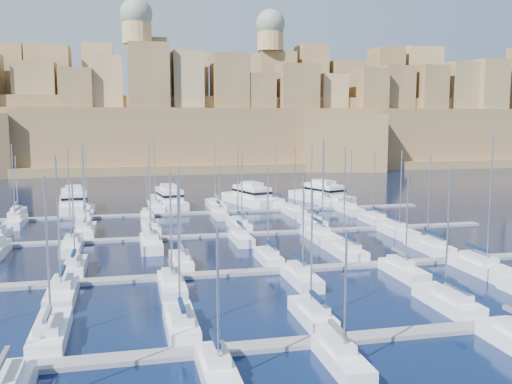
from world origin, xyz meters
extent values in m
plane|color=black|center=(0.00, 0.00, 0.00)|extent=(600.00, 600.00, 0.00)
cube|color=slate|center=(0.00, -34.00, 0.20)|extent=(84.00, 2.00, 0.40)
cube|color=slate|center=(0.00, -12.00, 0.20)|extent=(84.00, 2.00, 0.40)
cube|color=slate|center=(0.00, 10.00, 0.20)|extent=(84.00, 2.00, 0.40)
cube|color=slate|center=(0.00, 32.00, 0.20)|extent=(84.00, 2.00, 0.40)
cube|color=white|center=(-23.46, -28.46, 0.53)|extent=(2.72, 9.08, 1.65)
cube|color=silver|center=(-23.46, -29.37, 1.70)|extent=(1.91, 4.09, 0.70)
cylinder|color=#9EA0A8|center=(-23.46, -28.01, 7.53)|extent=(0.18, 0.18, 12.36)
cube|color=#595B60|center=(-23.46, -29.82, 2.75)|extent=(0.35, 3.63, 0.35)
cube|color=white|center=(-12.76, -28.66, 0.52)|extent=(2.61, 8.69, 1.63)
cube|color=silver|center=(-12.76, -29.52, 1.68)|extent=(1.82, 3.91, 0.70)
cylinder|color=#9EA0A8|center=(-12.76, -28.22, 7.23)|extent=(0.18, 0.18, 11.79)
cube|color=#0D1D3F|center=(-12.76, -29.96, 2.73)|extent=(0.35, 3.48, 0.35)
cube|color=white|center=(-0.91, -29.04, 0.50)|extent=(2.38, 7.93, 1.60)
cube|color=silver|center=(-0.91, -29.83, 1.65)|extent=(1.66, 3.57, 0.70)
cylinder|color=#9EA0A8|center=(-0.91, -28.64, 6.62)|extent=(0.18, 0.18, 10.65)
cube|color=#0D1D3F|center=(-0.91, -30.23, 2.70)|extent=(0.35, 3.17, 0.35)
cube|color=white|center=(13.06, -28.43, 0.53)|extent=(2.74, 9.14, 1.66)
cube|color=silver|center=(13.06, -29.34, 1.71)|extent=(1.92, 4.11, 0.70)
cylinder|color=#9EA0A8|center=(13.06, -27.97, 7.57)|extent=(0.18, 0.18, 12.42)
cube|color=#0D1D3F|center=(13.06, -29.80, 2.76)|extent=(0.35, 3.66, 0.35)
cube|color=silver|center=(-25.15, -39.34, 1.79)|extent=(2.28, 4.88, 0.70)
cube|color=#595B60|center=(-25.15, -38.79, 2.84)|extent=(0.35, 4.34, 0.35)
cube|color=white|center=(-11.14, -38.90, 0.50)|extent=(2.34, 7.81, 1.59)
cube|color=silver|center=(-11.14, -38.12, 1.64)|extent=(1.64, 3.51, 0.70)
cylinder|color=#9EA0A8|center=(-11.14, -39.29, 6.21)|extent=(0.18, 0.18, 9.84)
cube|color=#0D1D3F|center=(-11.14, -37.73, 2.69)|extent=(0.35, 3.12, 0.35)
cube|color=white|center=(-1.87, -38.80, 0.49)|extent=(2.28, 7.60, 1.58)
cube|color=silver|center=(-1.87, -38.04, 1.63)|extent=(1.60, 3.42, 0.70)
cylinder|color=#9EA0A8|center=(-1.87, -39.18, 5.86)|extent=(0.18, 0.18, 9.15)
cube|color=#595B60|center=(-1.87, -37.66, 2.68)|extent=(0.35, 3.04, 0.35)
cube|color=white|center=(-23.25, -6.97, 0.50)|extent=(2.42, 8.06, 1.60)
cube|color=silver|center=(-23.25, -7.78, 1.65)|extent=(1.69, 3.63, 0.70)
cylinder|color=#9EA0A8|center=(-23.25, -6.57, 6.06)|extent=(0.18, 0.18, 9.52)
cube|color=#0D1D3F|center=(-23.25, -8.18, 2.70)|extent=(0.35, 3.22, 0.35)
cube|color=white|center=(-10.64, -6.94, 0.50)|extent=(2.44, 8.12, 1.61)
cube|color=silver|center=(-10.64, -7.75, 1.66)|extent=(1.71, 3.66, 0.70)
cylinder|color=#9EA0A8|center=(-10.64, -6.53, 6.96)|extent=(0.18, 0.18, 11.31)
cube|color=#595B60|center=(-10.64, -8.16, 2.71)|extent=(0.35, 3.25, 0.35)
cube|color=white|center=(0.49, -7.21, 0.49)|extent=(2.27, 7.57, 1.58)
cube|color=silver|center=(0.49, -7.97, 1.63)|extent=(1.59, 3.41, 0.70)
cylinder|color=#9EA0A8|center=(0.49, -6.83, 6.72)|extent=(0.18, 0.18, 10.88)
cube|color=#0D1D3F|center=(0.49, -8.35, 2.68)|extent=(0.35, 3.03, 0.35)
cube|color=white|center=(11.38, -6.06, 0.55)|extent=(2.97, 9.89, 1.69)
cube|color=silver|center=(11.38, -7.05, 1.74)|extent=(2.08, 4.45, 0.70)
cylinder|color=#9EA0A8|center=(11.38, -5.56, 8.02)|extent=(0.18, 0.18, 13.26)
cube|color=#0D1D3F|center=(11.38, -7.54, 2.79)|extent=(0.35, 3.95, 0.35)
cube|color=white|center=(23.75, -6.28, 0.54)|extent=(2.83, 9.45, 1.67)
cube|color=silver|center=(23.75, -7.22, 1.72)|extent=(1.98, 4.25, 0.70)
cylinder|color=#9EA0A8|center=(23.75, -5.80, 7.40)|extent=(0.18, 0.18, 12.06)
cube|color=#0D1D3F|center=(23.75, -7.69, 2.77)|extent=(0.35, 3.78, 0.35)
cube|color=white|center=(-23.67, -17.59, 0.53)|extent=(2.75, 9.18, 1.66)
cube|color=silver|center=(-23.67, -16.67, 1.71)|extent=(1.93, 4.13, 0.70)
cylinder|color=#9EA0A8|center=(-23.67, -18.05, 8.03)|extent=(0.18, 0.18, 13.34)
cube|color=#0D1D3F|center=(-23.67, -16.21, 2.76)|extent=(0.35, 3.67, 0.35)
cube|color=white|center=(-12.61, -17.34, 0.52)|extent=(2.60, 8.67, 1.63)
cube|color=silver|center=(-12.61, -16.47, 1.68)|extent=(1.82, 3.90, 0.70)
cylinder|color=#9EA0A8|center=(-12.61, -17.77, 7.11)|extent=(0.18, 0.18, 11.54)
cube|color=#595B60|center=(-12.61, -16.03, 2.73)|extent=(0.35, 3.47, 0.35)
cube|color=white|center=(1.75, -17.29, 0.51)|extent=(2.58, 8.58, 1.63)
cube|color=silver|center=(1.75, -16.43, 1.68)|extent=(1.80, 3.86, 0.70)
cylinder|color=#9EA0A8|center=(1.75, -17.72, 6.81)|extent=(0.18, 0.18, 10.96)
cube|color=#0D1D3F|center=(1.75, -16.00, 2.73)|extent=(0.35, 3.43, 0.35)
cube|color=white|center=(14.24, -17.20, 0.51)|extent=(2.52, 8.40, 1.62)
cube|color=silver|center=(14.24, -16.36, 1.67)|extent=(1.76, 3.78, 0.70)
cylinder|color=#9EA0A8|center=(14.24, -17.62, 6.58)|extent=(0.18, 0.18, 10.52)
cube|color=#595B60|center=(14.24, -15.94, 2.72)|extent=(0.35, 3.36, 0.35)
cube|color=white|center=(24.00, -18.34, 0.57)|extent=(3.20, 10.68, 1.73)
cube|color=silver|center=(24.00, -17.27, 1.78)|extent=(2.24, 4.81, 0.70)
cylinder|color=#9EA0A8|center=(24.00, -18.88, 9.07)|extent=(0.18, 0.18, 15.28)
cube|color=#0D1D3F|center=(24.00, -16.74, 2.83)|extent=(0.35, 4.27, 0.35)
cube|color=white|center=(-23.44, 15.77, 0.54)|extent=(2.86, 9.53, 1.68)
cube|color=silver|center=(-23.44, 14.81, 1.73)|extent=(2.00, 4.29, 0.70)
cylinder|color=#9EA0A8|center=(-23.44, 16.24, 7.73)|extent=(0.18, 0.18, 12.70)
cube|color=#595B60|center=(-23.44, 14.34, 2.78)|extent=(0.35, 3.81, 0.35)
cube|color=white|center=(-13.37, 15.78, 0.54)|extent=(2.87, 9.57, 1.68)
cube|color=silver|center=(-13.37, 14.83, 1.73)|extent=(2.01, 4.30, 0.70)
cylinder|color=#9EA0A8|center=(-13.37, 16.26, 8.05)|extent=(0.18, 0.18, 13.35)
cube|color=#595B60|center=(-13.37, 14.35, 2.78)|extent=(0.35, 3.83, 0.35)
cube|color=white|center=(1.13, 15.68, 0.53)|extent=(2.81, 9.35, 1.67)
cube|color=silver|center=(1.13, 14.74, 1.72)|extent=(1.96, 4.21, 0.70)
cylinder|color=#9EA0A8|center=(1.13, 16.15, 7.52)|extent=(0.18, 0.18, 12.31)
cube|color=#0D1D3F|center=(1.13, 14.27, 2.77)|extent=(0.35, 3.74, 0.35)
cube|color=white|center=(13.94, 15.51, 0.53)|extent=(2.70, 9.01, 1.65)
cube|color=silver|center=(13.94, 14.61, 1.70)|extent=(1.89, 4.06, 0.70)
cylinder|color=#9EA0A8|center=(13.94, 15.96, 7.73)|extent=(0.18, 0.18, 12.75)
cube|color=#0D1D3F|center=(13.94, 14.16, 2.75)|extent=(0.35, 3.61, 0.35)
cube|color=white|center=(25.42, 15.41, 0.52)|extent=(2.65, 8.82, 1.64)
cube|color=silver|center=(25.42, 14.53, 1.69)|extent=(1.85, 3.97, 0.70)
cylinder|color=#9EA0A8|center=(25.42, 15.85, 7.14)|extent=(0.18, 0.18, 11.59)
cube|color=#0D1D3F|center=(25.42, 14.09, 2.74)|extent=(0.35, 3.53, 0.35)
cube|color=white|center=(-24.61, 4.62, 0.52)|extent=(2.63, 8.77, 1.64)
cube|color=silver|center=(-24.61, 5.49, 1.69)|extent=(1.84, 3.95, 0.70)
cylinder|color=#9EA0A8|center=(-24.61, 4.18, 7.79)|extent=(0.18, 0.18, 12.90)
cube|color=#0D1D3F|center=(-24.61, 5.93, 2.74)|extent=(0.35, 3.51, 0.35)
cube|color=white|center=(-13.82, 4.14, 0.54)|extent=(2.92, 9.72, 1.69)
cube|color=silver|center=(-13.82, 5.11, 1.74)|extent=(2.04, 4.37, 0.70)
cylinder|color=#9EA0A8|center=(-13.82, 3.66, 8.27)|extent=(0.18, 0.18, 13.78)
cube|color=#595B60|center=(-13.82, 5.60, 2.79)|extent=(0.35, 3.89, 0.35)
cube|color=white|center=(-0.56, 4.91, 0.50)|extent=(2.45, 8.18, 1.61)
cube|color=silver|center=(-0.56, 5.73, 1.66)|extent=(1.72, 3.68, 0.70)
cylinder|color=#9EA0A8|center=(-0.56, 4.50, 7.35)|extent=(0.18, 0.18, 12.09)
cube|color=#0D1D3F|center=(-0.56, 6.14, 2.71)|extent=(0.35, 3.27, 0.35)
cube|color=white|center=(11.42, 3.73, 0.56)|extent=(3.16, 10.53, 1.73)
cube|color=silver|center=(11.42, 4.79, 1.78)|extent=(2.21, 4.74, 0.70)
cylinder|color=#9EA0A8|center=(11.42, 3.21, 8.50)|extent=(0.18, 0.18, 14.15)
cube|color=#0D1D3F|center=(11.42, 5.31, 2.83)|extent=(0.35, 4.21, 0.35)
cube|color=white|center=(24.40, 4.30, 0.53)|extent=(2.82, 9.40, 1.67)
cube|color=silver|center=(24.40, 5.24, 1.72)|extent=(1.97, 4.23, 0.70)
cylinder|color=#9EA0A8|center=(24.40, 3.83, 7.41)|extent=(0.18, 0.18, 12.08)
cube|color=#0D1D3F|center=(24.40, 5.71, 2.77)|extent=(0.35, 3.76, 0.35)
cube|color=white|center=(-37.14, 36.84, 0.49)|extent=(2.30, 7.68, 1.58)
cube|color=silver|center=(-37.14, 36.07, 1.63)|extent=(1.61, 3.46, 0.70)
cylinder|color=#9EA0A8|center=(-37.14, 37.23, 6.35)|extent=(0.18, 0.18, 10.13)
cube|color=#595B60|center=(-37.14, 35.69, 2.68)|extent=(0.35, 3.07, 0.35)
cube|color=white|center=(-24.48, 37.30, 0.52)|extent=(2.58, 8.61, 1.63)
cube|color=silver|center=(-24.48, 36.44, 1.68)|extent=(1.81, 3.87, 0.70)
cylinder|color=#9EA0A8|center=(-24.48, 37.73, 6.59)|extent=(0.18, 0.18, 10.52)
cube|color=#0D1D3F|center=(-24.48, 36.01, 2.73)|extent=(0.35, 3.44, 0.35)
cube|color=white|center=(-11.40, 38.13, 0.56)|extent=(3.08, 10.26, 1.71)
cube|color=silver|center=(-11.40, 37.10, 1.76)|extent=(2.15, 4.62, 0.70)
cylinder|color=#9EA0A8|center=(-11.40, 38.64, 8.51)|extent=(0.18, 0.18, 14.19)
cube|color=#595B60|center=(-11.40, 36.59, 2.81)|extent=(0.35, 4.10, 0.35)
cube|color=white|center=(0.76, 38.06, 0.55)|extent=(3.04, 10.12, 1.71)
cube|color=silver|center=(0.76, 37.05, 1.76)|extent=(2.13, 4.55, 0.70)
cylinder|color=#9EA0A8|center=(0.76, 38.57, 7.67)|extent=(0.18, 0.18, 12.52)
cube|color=#595B60|center=(0.76, 36.54, 2.81)|extent=(0.35, 4.05, 0.35)
cube|color=white|center=(13.52, 37.51, 0.53)|extent=(2.71, 9.02, 1.65)
cube|color=silver|center=(13.52, 36.61, 1.70)|extent=(1.90, 4.06, 0.70)
cylinder|color=#9EA0A8|center=(13.52, 37.96, 6.99)|extent=(0.18, 0.18, 11.28)
cube|color=#0D1D3F|center=(13.52, 36.16, 2.75)|extent=(0.35, 3.61, 0.35)
cube|color=white|center=(23.88, 37.11, 0.51)|extent=(2.47, 8.23, 1.61)
cube|color=silver|center=(23.88, 36.29, 1.66)|extent=(1.73, 3.70, 0.70)
cylinder|color=#9EA0A8|center=(23.88, 37.53, 7.29)|extent=(0.18, 0.18, 11.95)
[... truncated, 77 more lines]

